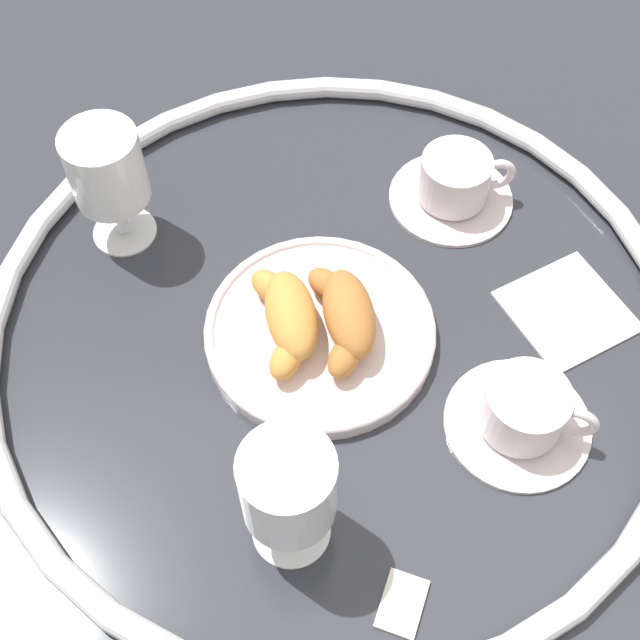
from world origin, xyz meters
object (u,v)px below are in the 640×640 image
coffee_cup_near (455,183)px  juice_glass_right (288,490)px  coffee_cup_far (524,413)px  croissant_small (288,316)px  croissant_large (346,315)px  folded_napkin (567,310)px  pastry_plate (320,331)px  sugar_packet (402,603)px  juice_glass_left (106,171)px

coffee_cup_near → juice_glass_right: size_ratio=0.97×
coffee_cup_near → coffee_cup_far: same height
croissant_small → croissant_large: bearing=-89.4°
croissant_small → folded_napkin: bearing=-84.9°
folded_napkin → croissant_large: bearing=96.2°
coffee_cup_near → croissant_large: bearing=144.6°
pastry_plate → croissant_large: 0.04m
coffee_cup_far → sugar_packet: size_ratio=2.72×
sugar_packet → coffee_cup_far: bearing=-16.1°
croissant_large → coffee_cup_far: (-0.10, -0.16, -0.01)m
croissant_small → juice_glass_right: bearing=-179.4°
folded_napkin → coffee_cup_near: bearing=33.6°
coffee_cup_far → sugar_packet: 0.20m
pastry_plate → juice_glass_left: bearing=56.5°
croissant_large → coffee_cup_far: same height
juice_glass_right → folded_napkin: bearing=-51.6°
juice_glass_right → sugar_packet: size_ratio=2.80×
folded_napkin → juice_glass_left: bearing=76.2°
sugar_packet → folded_napkin: bearing=-12.6°
croissant_large → sugar_packet: (-0.26, -0.04, -0.03)m
coffee_cup_far → pastry_plate: bearing=60.9°
juice_glass_right → croissant_small: bearing=0.6°
juice_glass_left → coffee_cup_far: bearing=-121.5°
coffee_cup_near → croissant_small: bearing=134.4°
coffee_cup_near → pastry_plate: bearing=139.6°
croissant_large → sugar_packet: croissant_large is taller
croissant_large → coffee_cup_far: bearing=-122.7°
pastry_plate → sugar_packet: pastry_plate is taller
croissant_large → juice_glass_right: size_ratio=0.97×
juice_glass_left → coffee_cup_near: bearing=-83.8°
croissant_large → juice_glass_right: bearing=164.9°
croissant_small → sugar_packet: croissant_small is taller
croissant_large → folded_napkin: size_ratio=1.23×
pastry_plate → juice_glass_left: (0.14, 0.21, 0.09)m
juice_glass_left → juice_glass_right: same height
juice_glass_right → pastry_plate: bearing=-8.3°
coffee_cup_far → folded_napkin: coffee_cup_far is taller
coffee_cup_far → sugar_packet: bearing=143.1°
folded_napkin → juice_glass_right: bearing=128.4°
croissant_small → coffee_cup_far: 0.23m
juice_glass_right → juice_glass_left: bearing=28.2°
coffee_cup_near → juice_glass_left: size_ratio=0.97×
croissant_small → coffee_cup_far: same height
pastry_plate → coffee_cup_near: size_ratio=1.67×
pastry_plate → sugar_packet: 0.27m
croissant_small → juice_glass_left: (0.14, 0.18, 0.06)m
pastry_plate → coffee_cup_near: bearing=-40.4°
croissant_large → coffee_cup_near: same height
coffee_cup_far → juice_glass_right: size_ratio=0.97×
juice_glass_right → folded_napkin: size_ratio=1.27×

